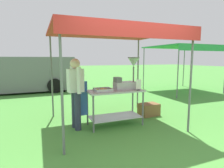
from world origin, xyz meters
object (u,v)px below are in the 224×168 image
Objects in this scene: menu_sign at (139,86)px; vendor at (76,90)px; donut_tray at (103,90)px; stall_canopy at (114,34)px; neighbour_tent at (183,48)px; donut_fryer at (128,77)px; donut_cart at (115,100)px; supply_crate at (149,109)px; van_grey at (17,74)px.

vendor is (-1.43, 0.32, -0.07)m from menu_sign.
vendor reaches higher than donut_tray.
vendor is at bearing 164.69° from donut_tray.
stall_canopy is at bearing 23.99° from donut_tray.
neighbour_tent reaches higher than menu_sign.
donut_fryer is at bearing 8.59° from donut_tray.
donut_cart is at bearing -170.84° from donut_fryer.
menu_sign reaches higher than supply_crate.
donut_fryer reaches higher than donut_cart.
menu_sign is at bearing -11.00° from donut_tray.
neighbour_tent reaches higher than supply_crate.
donut_fryer is 3.02× the size of menu_sign.
donut_fryer is at bearing -145.49° from neighbour_tent.
vendor is at bearing 177.36° from donut_fryer.
donut_cart is at bearing -90.00° from stall_canopy.
donut_cart is 1.33m from supply_crate.
supply_crate is at bearing 20.33° from donut_fryer.
vendor is (-0.59, 0.16, 0.01)m from donut_tray.
donut_cart is 0.83× the size of vendor.
neighbour_tent is (5.22, 3.23, 1.25)m from donut_tray.
donut_fryer is 6.65m from van_grey.
stall_canopy is at bearing -167.28° from supply_crate.
donut_cart is at bearing -162.92° from supply_crate.
stall_canopy is at bearing -1.22° from vendor.
donut_tray reaches higher than donut_cart.
supply_crate is at bearing -142.80° from neighbour_tent.
stall_canopy is 11.20× the size of menu_sign.
stall_canopy reaches higher than vendor.
van_grey is (-3.81, 5.63, 0.71)m from supply_crate.
donut_tray is 1.52× the size of menu_sign.
vendor is at bearing -173.22° from supply_crate.
donut_tray is at bearing -171.41° from donut_fryer.
stall_canopy is 5.79m from neighbour_tent.
menu_sign is at bearing -30.50° from stall_canopy.
neighbour_tent is (4.90, 3.18, 1.52)m from donut_cart.
vendor is 2.83× the size of supply_crate.
donut_fryer is 0.27× the size of neighbour_tent.
donut_cart is 0.42m from donut_tray.
donut_cart reaches higher than supply_crate.
neighbour_tent is at bearing 32.97° from donut_cart.
vendor is at bearing -152.22° from neighbour_tent.
stall_canopy is 1.56m from donut_cart.
van_grey reaches higher than menu_sign.
supply_crate is 0.20× the size of neighbour_tent.
vendor is 6.69m from neighbour_tent.
donut_fryer reaches higher than supply_crate.
donut_fryer is 1.37× the size of supply_crate.
neighbour_tent is (4.54, 3.12, 0.97)m from donut_fryer.
stall_canopy reaches higher than donut_tray.
supply_crate is at bearing 40.26° from menu_sign.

